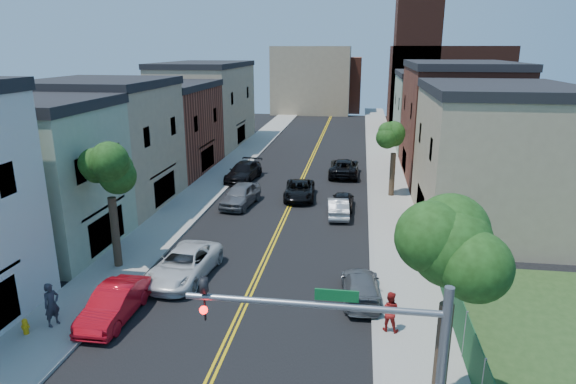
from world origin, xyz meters
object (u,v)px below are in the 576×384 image
at_px(red_sedan, 114,304).
at_px(pedestrian_left, 52,305).
at_px(grey_car_right, 361,287).
at_px(black_car_right, 343,200).
at_px(silver_car_right, 338,207).
at_px(pedestrian_right, 389,311).
at_px(fire_hydrant, 25,326).
at_px(white_pickup, 184,264).
at_px(grey_car_left, 240,195).
at_px(dark_car_right_far, 344,167).
at_px(black_suv_lane, 299,190).
at_px(black_car_left, 244,172).

distance_m(red_sedan, pedestrian_left, 2.56).
height_order(grey_car_right, black_car_right, black_car_right).
xyz_separation_m(red_sedan, silver_car_right, (9.30, 15.63, -0.07)).
distance_m(grey_car_right, black_car_right, 14.03).
distance_m(pedestrian_right, fire_hydrant, 15.48).
xyz_separation_m(white_pickup, silver_car_right, (7.60, 11.21, -0.09)).
xyz_separation_m(grey_car_left, silver_car_right, (7.60, -1.41, -0.17)).
distance_m(silver_car_right, pedestrian_left, 20.35).
xyz_separation_m(white_pickup, fire_hydrant, (-4.76, -6.34, -0.27)).
distance_m(silver_car_right, dark_car_right_far, 11.94).
bearing_deg(pedestrian_right, black_suv_lane, -60.02).
bearing_deg(red_sedan, white_pickup, 69.03).
xyz_separation_m(white_pickup, grey_car_left, (0.00, 12.61, 0.08)).
bearing_deg(black_suv_lane, grey_car_left, -153.66).
height_order(grey_car_left, silver_car_right, grey_car_left).
bearing_deg(grey_car_left, grey_car_right, -48.02).
height_order(silver_car_right, black_suv_lane, black_suv_lane).
distance_m(red_sedan, grey_car_right, 11.53).
bearing_deg(pedestrian_right, dark_car_right_far, -72.01).
bearing_deg(fire_hydrant, pedestrian_right, 9.36).
xyz_separation_m(black_car_right, silver_car_right, (-0.29, -1.79, 0.01)).
bearing_deg(black_car_left, pedestrian_right, -57.55).
height_order(grey_car_right, dark_car_right_far, dark_car_right_far).
bearing_deg(silver_car_right, pedestrian_right, 95.78).
height_order(black_car_left, grey_car_right, black_car_left).
relative_size(black_car_right, silver_car_right, 0.95).
relative_size(pedestrian_right, fire_hydrant, 2.55).
distance_m(grey_car_right, pedestrian_right, 3.13).
bearing_deg(fire_hydrant, pedestrian_left, 46.54).
xyz_separation_m(grey_car_left, pedestrian_left, (-3.99, -18.13, 0.28)).
bearing_deg(pedestrian_left, grey_car_right, -48.39).
height_order(grey_car_left, fire_hydrant, grey_car_left).
bearing_deg(grey_car_right, black_car_left, -66.60).
distance_m(red_sedan, fire_hydrant, 3.62).
bearing_deg(red_sedan, black_car_right, 61.21).
bearing_deg(dark_car_right_far, fire_hydrant, 67.27).
height_order(black_car_left, fire_hydrant, black_car_left).
xyz_separation_m(red_sedan, grey_car_left, (1.70, 17.04, 0.10)).
xyz_separation_m(red_sedan, black_suv_lane, (6.00, 19.55, -0.05)).
xyz_separation_m(grey_car_right, black_suv_lane, (-5.00, 16.08, 0.06)).
xyz_separation_m(white_pickup, black_car_right, (7.89, 13.00, -0.10)).
relative_size(red_sedan, black_car_left, 0.82).
distance_m(silver_car_right, black_suv_lane, 5.12).
relative_size(red_sedan, dark_car_right_far, 0.79).
distance_m(white_pickup, grey_car_right, 9.35).
distance_m(black_suv_lane, fire_hydrant, 23.29).
xyz_separation_m(silver_car_right, black_suv_lane, (-3.30, 3.92, 0.02)).
relative_size(white_pickup, silver_car_right, 1.35).
height_order(white_pickup, black_car_left, black_car_left).
relative_size(silver_car_right, fire_hydrant, 5.90).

